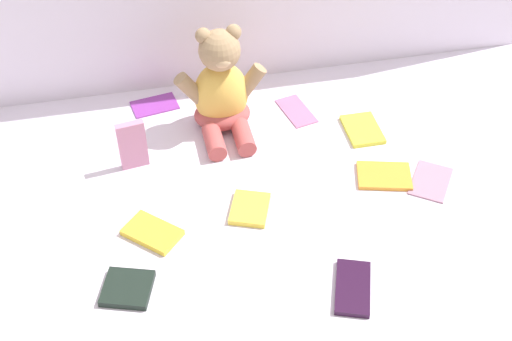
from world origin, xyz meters
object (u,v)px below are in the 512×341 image
book_case_4 (384,176)px  book_case_7 (250,209)px  book_case_1 (155,105)px  book_case_8 (353,288)px  book_case_6 (132,145)px  book_case_3 (152,233)px  book_case_9 (127,288)px  teddy_bear (222,92)px  book_case_0 (431,180)px  book_case_5 (296,110)px  book_case_2 (362,129)px

book_case_4 → book_case_7: bearing=-68.4°
book_case_1 → book_case_8: (0.34, -0.71, 0.00)m
book_case_1 → book_case_6: bearing=-26.9°
book_case_3 → book_case_9: 0.16m
teddy_bear → book_case_1: size_ratio=2.35×
teddy_bear → book_case_3: 0.43m
book_case_4 → book_case_8: bearing=-15.6°
book_case_0 → book_case_3: size_ratio=1.03×
book_case_3 → book_case_9: same height
book_case_7 → book_case_8: bearing=142.2°
book_case_0 → book_case_9: (-0.74, -0.17, 0.00)m
book_case_1 → book_case_8: bearing=15.6°
book_case_4 → book_case_7: size_ratio=1.25×
book_case_1 → book_case_8: book_case_8 is taller
book_case_0 → book_case_6: (-0.70, 0.21, 0.06)m
teddy_bear → book_case_8: 0.62m
book_case_0 → book_case_5: 0.42m
teddy_bear → book_case_5: teddy_bear is taller
book_case_4 → book_case_5: bearing=-139.3°
book_case_0 → book_case_3: 0.68m
book_case_1 → book_case_2: size_ratio=0.98×
book_case_0 → book_case_9: 0.76m
teddy_bear → book_case_4: teddy_bear is taller
book_case_1 → book_case_4: book_case_4 is taller
book_case_1 → teddy_bear: bearing=45.0°
book_case_2 → book_case_9: bearing=31.6°
book_case_2 → book_case_7: bearing=32.6°
book_case_7 → book_case_8: book_case_7 is taller
book_case_1 → book_case_9: bearing=-20.8°
book_case_2 → book_case_6: size_ratio=0.95×
book_case_4 → book_case_6: bearing=-91.5°
teddy_bear → book_case_2: size_ratio=2.30×
book_case_7 → book_case_9: book_case_9 is taller
book_case_5 → book_case_1: bearing=151.4°
book_case_8 → book_case_9: 0.47m
book_case_3 → book_case_5: (0.43, 0.36, -0.00)m
teddy_bear → book_case_9: (-0.29, -0.50, -0.10)m
book_case_6 → book_case_8: (0.41, -0.48, -0.06)m
book_case_5 → book_case_3: bearing=-152.3°
book_case_0 → book_case_9: bearing=48.0°
teddy_bear → book_case_4: 0.46m
book_case_9 → teddy_bear: bearing=-12.2°
book_case_2 → book_case_3: bearing=23.5°
book_case_2 → book_case_0: bearing=115.1°
book_case_8 → book_case_9: book_case_9 is taller
teddy_bear → book_case_3: (-0.22, -0.35, -0.10)m
book_case_0 → book_case_8: size_ratio=0.93×
book_case_0 → book_case_8: 0.39m
teddy_bear → book_case_2: 0.38m
book_case_0 → book_case_4: size_ratio=0.99×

